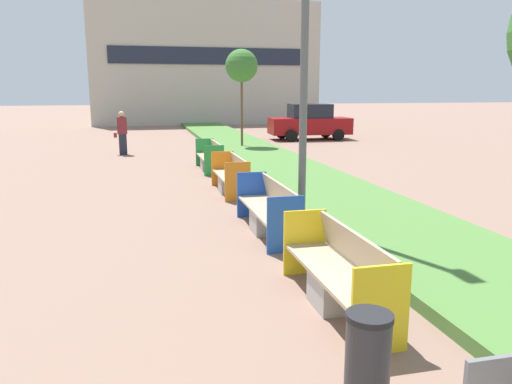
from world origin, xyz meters
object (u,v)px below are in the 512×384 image
(litter_bin, at_px, (367,365))
(pedestrian_walking, at_px, (122,133))
(bench_green_frame, at_px, (210,159))
(parked_car_distant, at_px, (310,122))
(sapling_tree_far, at_px, (242,66))
(bench_blue_frame, at_px, (269,212))
(bench_yellow_frame, at_px, (338,277))
(bench_orange_frame, at_px, (231,178))

(litter_bin, distance_m, pedestrian_walking, 17.70)
(bench_green_frame, distance_m, litter_bin, 12.81)
(pedestrian_walking, distance_m, parked_car_distant, 10.31)
(parked_car_distant, bearing_deg, bench_green_frame, -122.84)
(sapling_tree_far, distance_m, pedestrian_walking, 5.76)
(bench_blue_frame, bearing_deg, litter_bin, -96.35)
(bench_yellow_frame, relative_size, bench_green_frame, 1.06)
(litter_bin, bearing_deg, bench_yellow_frame, 73.58)
(bench_green_frame, relative_size, pedestrian_walking, 1.26)
(bench_green_frame, bearing_deg, bench_yellow_frame, -89.99)
(bench_blue_frame, bearing_deg, parked_car_distant, 68.17)
(litter_bin, relative_size, sapling_tree_far, 0.21)
(sapling_tree_far, height_order, pedestrian_walking, sapling_tree_far)
(parked_car_distant, bearing_deg, bench_yellow_frame, -104.88)
(bench_blue_frame, distance_m, pedestrian_walking, 12.56)
(bench_yellow_frame, relative_size, sapling_tree_far, 0.55)
(bench_orange_frame, distance_m, pedestrian_walking, 8.95)
(bench_yellow_frame, relative_size, pedestrian_walking, 1.34)
(bench_blue_frame, distance_m, sapling_tree_far, 13.39)
(bench_orange_frame, xyz_separation_m, parked_car_distant, (6.56, 12.61, 0.54))
(bench_green_frame, xyz_separation_m, parked_car_distant, (6.56, 8.90, 0.54))
(sapling_tree_far, xyz_separation_m, parked_car_distant, (4.38, 3.54, -2.66))
(bench_blue_frame, distance_m, litter_bin, 5.37)
(bench_blue_frame, distance_m, parked_car_distant, 17.64)
(litter_bin, bearing_deg, bench_orange_frame, 86.29)
(sapling_tree_far, xyz_separation_m, pedestrian_walking, (-5.06, -0.60, -2.68))
(bench_yellow_frame, xyz_separation_m, sapling_tree_far, (2.18, 16.14, 3.20))
(litter_bin, distance_m, sapling_tree_far, 18.63)
(bench_blue_frame, height_order, bench_green_frame, same)
(bench_orange_frame, distance_m, litter_bin, 9.11)
(bench_yellow_frame, height_order, sapling_tree_far, sapling_tree_far)
(sapling_tree_far, bearing_deg, bench_yellow_frame, -97.69)
(parked_car_distant, bearing_deg, pedestrian_walking, -152.74)
(bench_yellow_frame, height_order, bench_blue_frame, same)
(bench_orange_frame, distance_m, sapling_tree_far, 9.86)
(bench_blue_frame, distance_m, bench_orange_frame, 3.76)
(litter_bin, xyz_separation_m, sapling_tree_far, (2.77, 18.15, 3.13))
(sapling_tree_far, bearing_deg, pedestrian_walking, -173.19)
(bench_green_frame, bearing_deg, bench_orange_frame, -90.01)
(pedestrian_walking, xyz_separation_m, parked_car_distant, (9.44, 4.15, 0.02))
(bench_orange_frame, relative_size, parked_car_distant, 0.50)
(bench_yellow_frame, distance_m, pedestrian_walking, 15.81)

